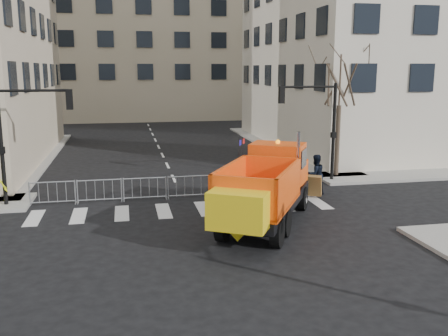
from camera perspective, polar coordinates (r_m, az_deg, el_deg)
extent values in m
plane|color=black|center=(17.09, -1.67, -9.77)|extent=(120.00, 120.00, 0.00)
cube|color=gray|center=(25.11, -4.97, -2.73)|extent=(64.00, 5.00, 0.15)
cube|color=#BAAC8E|center=(68.03, -9.50, 16.07)|extent=(30.00, 18.00, 24.00)
cylinder|color=black|center=(24.07, -24.08, 2.08)|extent=(0.18, 0.18, 5.40)
cylinder|color=black|center=(27.80, 12.41, 3.91)|extent=(0.18, 0.18, 5.40)
cube|color=black|center=(20.02, 4.90, -3.90)|extent=(5.37, 7.08, 0.43)
cylinder|color=black|center=(22.69, 3.93, -3.06)|extent=(0.82, 1.08, 1.05)
cylinder|color=black|center=(22.28, 8.94, -3.44)|extent=(0.82, 1.08, 1.05)
cylinder|color=black|center=(19.23, 1.05, -5.68)|extent=(0.82, 1.08, 1.05)
cylinder|color=black|center=(18.75, 6.96, -6.22)|extent=(0.82, 1.08, 1.05)
cylinder|color=black|center=(18.10, -0.15, -6.77)|extent=(0.82, 1.08, 1.05)
cylinder|color=black|center=(17.59, 6.12, -7.39)|extent=(0.82, 1.08, 1.05)
cube|color=#F14A0D|center=(22.78, 6.78, -0.34)|extent=(2.51, 2.34, 0.96)
cube|color=#F14A0D|center=(21.47, 6.12, 0.53)|extent=(2.68, 2.43, 1.73)
cylinder|color=silver|center=(20.52, 8.44, 0.93)|extent=(0.13, 0.13, 2.30)
cube|color=#F14A0D|center=(18.51, 3.95, -1.92)|extent=(4.19, 4.85, 1.58)
cube|color=yellow|center=(16.17, 1.58, -4.90)|extent=(2.14, 1.79, 1.25)
cube|color=brown|center=(24.54, 7.52, -1.81)|extent=(2.93, 2.02, 1.08)
imported|color=black|center=(23.25, 8.09, -1.58)|extent=(0.87, 0.74, 2.02)
imported|color=black|center=(25.05, 10.41, -0.74)|extent=(1.12, 0.95, 2.00)
imported|color=black|center=(24.46, 8.31, -1.37)|extent=(0.86, 1.04, 1.66)
cube|color=#A5200C|center=(25.93, 8.79, -0.96)|extent=(0.53, 0.50, 1.10)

